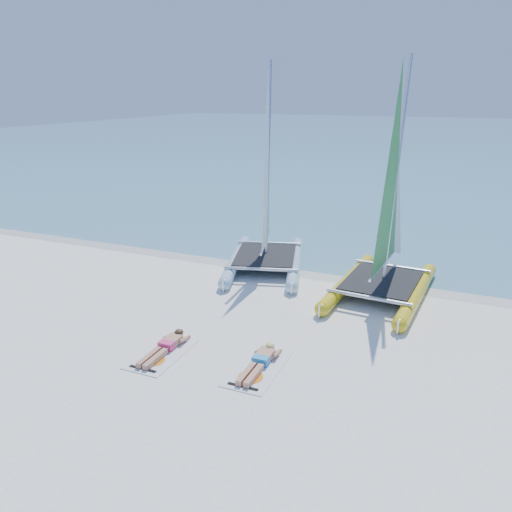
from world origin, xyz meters
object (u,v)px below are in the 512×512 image
Objects in this scene: catamaran_yellow at (391,218)px; towel_b at (257,370)px; sunbather_a at (166,346)px; sunbather_b at (260,361)px; catamaran_blue at (266,207)px; towel_a at (161,354)px.

catamaran_yellow is 6.76m from towel_b.
towel_b is at bearing -102.46° from catamaran_yellow.
sunbather_a is (-4.19, -6.14, -2.16)m from catamaran_yellow.
sunbather_b is (-1.84, -5.90, -2.16)m from catamaran_yellow.
sunbather_b is (0.00, 0.19, 0.11)m from towel_b.
sunbather_b is at bearing -85.33° from catamaran_blue.
catamaran_blue is 3.89× the size of towel_b.
catamaran_blue is 7.14m from sunbather_b.
catamaran_blue is 3.89× the size of towel_a.
sunbather_a is 2.36m from towel_b.
catamaran_yellow reaches higher than towel_b.
sunbather_b is (2.44, -6.40, -2.03)m from catamaran_blue.
towel_a is (0.08, -6.83, -2.14)m from catamaran_blue.
catamaran_blue reaches higher than towel_b.
catamaran_yellow is at bearing 72.73° from sunbather_b.
towel_b is 0.22m from sunbather_b.
towel_a is 2.37m from towel_b.
sunbather_b reaches higher than towel_a.
sunbather_a is 2.37m from sunbather_b.
sunbather_a is 1.00× the size of sunbather_b.
towel_a is at bearing -169.77° from sunbather_b.
towel_b is (-1.84, -6.09, -2.27)m from catamaran_yellow.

